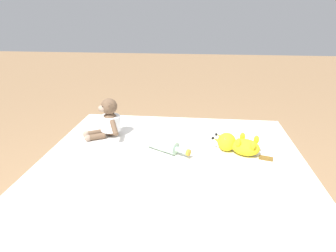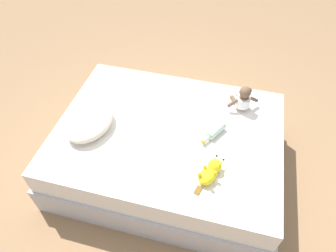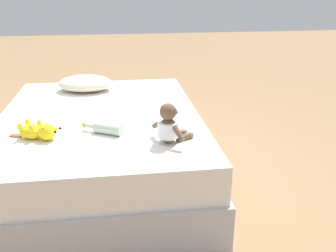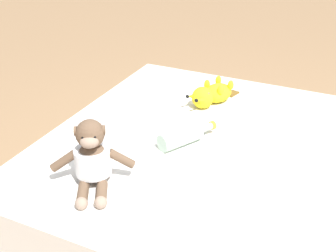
% 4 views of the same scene
% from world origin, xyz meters
% --- Properties ---
extents(ground_plane, '(16.00, 16.00, 0.00)m').
position_xyz_m(ground_plane, '(0.00, 0.00, 0.00)').
color(ground_plane, '#93704C').
extents(bed, '(1.40, 1.87, 0.52)m').
position_xyz_m(bed, '(0.00, 0.00, 0.26)').
color(bed, '#B2B2B7').
rests_on(bed, ground_plane).
extents(pillow, '(0.50, 0.42, 0.12)m').
position_xyz_m(pillow, '(-0.13, 0.62, 0.58)').
color(pillow, beige).
rests_on(pillow, bed).
extents(plush_monkey, '(0.25, 0.26, 0.24)m').
position_xyz_m(plush_monkey, '(0.41, -0.54, 0.62)').
color(plush_monkey, brown).
rests_on(plush_monkey, bed).
extents(plush_yellow_creature, '(0.32, 0.19, 0.10)m').
position_xyz_m(plush_yellow_creature, '(-0.34, -0.40, 0.57)').
color(plush_yellow_creature, yellow).
rests_on(plush_yellow_creature, bed).
extents(glass_bottle, '(0.25, 0.17, 0.07)m').
position_xyz_m(glass_bottle, '(0.05, -0.37, 0.55)').
color(glass_bottle, '#B2D1B7').
rests_on(glass_bottle, bed).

